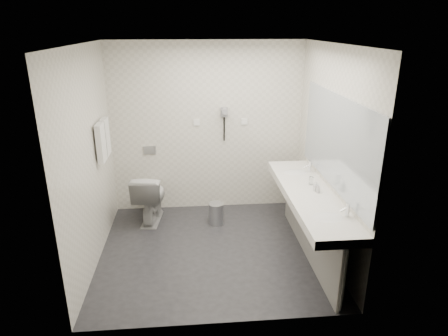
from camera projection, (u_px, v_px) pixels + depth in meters
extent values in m
plane|color=#232327|center=(213.00, 250.00, 4.98)|extent=(2.80, 2.80, 0.00)
plane|color=white|center=(211.00, 44.00, 4.12)|extent=(2.80, 2.80, 0.00)
plane|color=silver|center=(207.00, 129.00, 5.77)|extent=(2.80, 0.00, 2.80)
plane|color=silver|center=(221.00, 205.00, 3.33)|extent=(2.80, 0.00, 2.80)
plane|color=silver|center=(89.00, 160.00, 4.43)|extent=(0.00, 2.60, 2.60)
plane|color=silver|center=(330.00, 153.00, 4.67)|extent=(0.00, 2.60, 2.60)
cube|color=white|center=(309.00, 196.00, 4.61)|extent=(0.55, 2.20, 0.10)
cube|color=gray|center=(309.00, 228.00, 4.76)|extent=(0.03, 2.15, 0.75)
cylinder|color=silver|center=(343.00, 280.00, 3.79)|extent=(0.06, 0.06, 0.75)
cylinder|color=silver|center=(290.00, 193.00, 5.73)|extent=(0.06, 0.06, 0.75)
cube|color=#B2BCC6|center=(336.00, 142.00, 4.41)|extent=(0.02, 2.20, 1.05)
ellipsoid|color=white|center=(328.00, 219.00, 3.99)|extent=(0.40, 0.31, 0.05)
ellipsoid|color=white|center=(295.00, 173.00, 5.21)|extent=(0.40, 0.31, 0.05)
cylinder|color=silver|center=(347.00, 210.00, 3.98)|extent=(0.04, 0.04, 0.15)
cylinder|color=silver|center=(310.00, 166.00, 5.19)|extent=(0.04, 0.04, 0.15)
imported|color=silver|center=(316.00, 186.00, 4.60)|extent=(0.06, 0.06, 0.12)
imported|color=silver|center=(318.00, 188.00, 4.55)|extent=(0.05, 0.05, 0.11)
cylinder|color=silver|center=(311.00, 181.00, 4.78)|extent=(0.06, 0.06, 0.10)
imported|color=white|center=(150.00, 197.00, 5.62)|extent=(0.50, 0.77, 0.73)
cube|color=#B2B5BA|center=(150.00, 150.00, 5.79)|extent=(0.18, 0.02, 0.12)
cylinder|color=#B2B5BA|center=(216.00, 214.00, 5.59)|extent=(0.23, 0.23, 0.30)
cylinder|color=#B2B5BA|center=(216.00, 204.00, 5.54)|extent=(0.22, 0.22, 0.02)
cylinder|color=silver|center=(100.00, 123.00, 4.85)|extent=(0.02, 0.62, 0.02)
cube|color=silver|center=(101.00, 143.00, 4.80)|extent=(0.07, 0.24, 0.48)
cube|color=silver|center=(105.00, 137.00, 5.06)|extent=(0.07, 0.24, 0.48)
cube|color=gray|center=(224.00, 112.00, 5.67)|extent=(0.10, 0.04, 0.14)
cylinder|color=gray|center=(225.00, 111.00, 5.60)|extent=(0.08, 0.14, 0.08)
cylinder|color=black|center=(224.00, 129.00, 5.74)|extent=(0.02, 0.02, 0.35)
cube|color=white|center=(197.00, 122.00, 5.71)|extent=(0.09, 0.02, 0.09)
cube|color=white|center=(244.00, 122.00, 5.77)|extent=(0.09, 0.02, 0.09)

